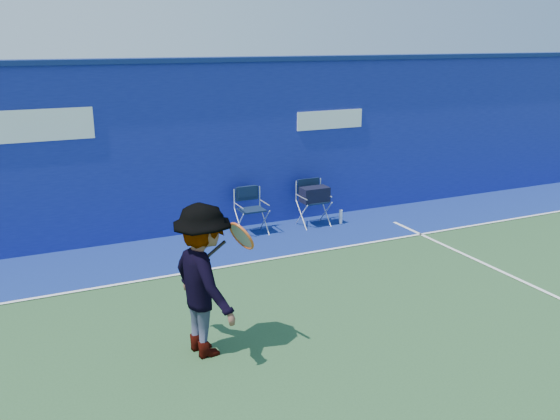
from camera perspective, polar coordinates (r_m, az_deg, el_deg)
name	(u,v)px	position (r m, az deg, el deg)	size (l,w,h in m)	color
ground	(260,386)	(6.28, -1.98, -16.53)	(80.00, 80.00, 0.00)	#294E2A
stadium_wall	(140,150)	(10.45, -13.35, 5.60)	(24.00, 0.50, 3.08)	navy
out_of_bounds_strip	(161,256)	(9.81, -11.40, -4.35)	(24.00, 1.80, 0.01)	navy
court_lines	(238,357)	(6.76, -4.03, -13.92)	(24.00, 12.00, 0.01)	white
directors_chair_left	(251,219)	(10.64, -2.77, -0.85)	(0.49, 0.46, 0.84)	silver
directors_chair_right	(314,207)	(11.09, 3.26, 0.29)	(0.51, 0.46, 0.86)	silver
water_bottle	(341,217)	(11.29, 5.86, -0.67)	(0.07, 0.07, 0.27)	silver
tennis_player	(204,280)	(6.54, -7.31, -6.73)	(0.95, 1.20, 1.73)	#EA4738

